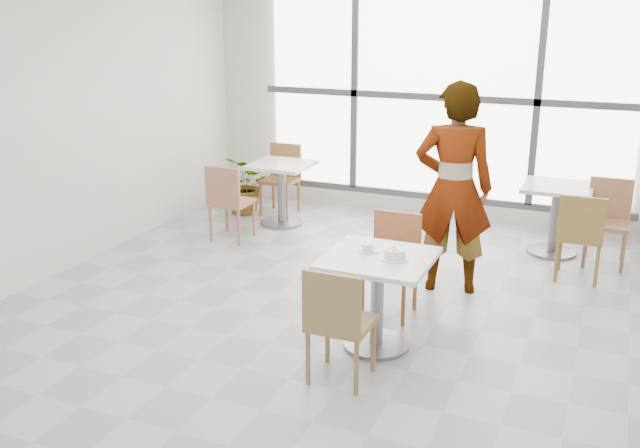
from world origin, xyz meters
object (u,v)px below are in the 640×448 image
at_px(bg_table_left, 282,185).
at_px(bg_chair_left_near, 228,198).
at_px(coffee_cup, 367,248).
at_px(chair_near, 337,318).
at_px(bg_table_right, 556,209).
at_px(bg_chair_left_far, 282,174).
at_px(bg_chair_right_far, 608,216).
at_px(main_table, 378,284).
at_px(chair_far, 393,256).
at_px(oatmeal_bowl, 395,254).
at_px(bg_chair_right_near, 581,232).
at_px(person, 454,189).
at_px(plant_left, 246,185).

distance_m(bg_table_left, bg_chair_left_near, 0.86).
height_order(coffee_cup, bg_table_left, coffee_cup).
bearing_deg(bg_table_left, chair_near, -58.40).
distance_m(bg_table_right, bg_chair_left_far, 3.36).
bearing_deg(bg_chair_right_far, main_table, -119.99).
height_order(coffee_cup, bg_table_right, coffee_cup).
relative_size(chair_near, chair_far, 1.00).
bearing_deg(bg_table_right, chair_near, -108.10).
xyz_separation_m(chair_far, bg_table_left, (-1.99, 1.92, -0.01)).
height_order(chair_far, bg_chair_left_near, same).
distance_m(main_table, chair_far, 0.71).
distance_m(chair_far, bg_table_right, 2.39).
xyz_separation_m(coffee_cup, bg_chair_left_far, (-2.19, 3.03, -0.28)).
xyz_separation_m(chair_far, oatmeal_bowl, (0.23, -0.72, 0.29)).
bearing_deg(coffee_cup, bg_chair_left_far, 125.89).
bearing_deg(bg_chair_right_near, bg_chair_left_near, 3.76).
distance_m(chair_near, person, 2.11).
height_order(person, bg_chair_right_far, person).
xyz_separation_m(bg_chair_left_far, bg_chair_right_near, (3.65, -1.04, 0.00)).
relative_size(bg_table_right, bg_chair_right_far, 0.86).
distance_m(person, bg_chair_left_far, 3.11).
height_order(main_table, bg_chair_right_near, bg_chair_right_near).
bearing_deg(bg_chair_left_near, bg_table_left, -108.19).
bearing_deg(bg_chair_left_near, coffee_cup, 142.09).
bearing_deg(bg_chair_right_far, chair_near, -116.05).
bearing_deg(bg_chair_left_far, bg_table_left, -65.26).
bearing_deg(bg_table_left, bg_chair_right_near, -9.45).
distance_m(chair_near, bg_chair_left_far, 4.35).
xyz_separation_m(bg_chair_right_near, plant_left, (-4.04, 0.79, -0.12)).
bearing_deg(bg_chair_right_far, bg_table_right, 171.45).
bearing_deg(bg_chair_left_far, oatmeal_bowl, -51.89).
relative_size(bg_table_right, plant_left, 1.00).
distance_m(oatmeal_bowl, bg_chair_right_near, 2.41).
bearing_deg(bg_table_left, bg_chair_right_far, 1.48).
bearing_deg(bg_chair_left_near, plant_left, -71.59).
bearing_deg(bg_chair_left_far, main_table, -53.30).
distance_m(oatmeal_bowl, bg_chair_right_far, 3.10).
xyz_separation_m(chair_near, oatmeal_bowl, (0.21, 0.63, 0.29)).
distance_m(bg_chair_left_near, plant_left, 1.10).
xyz_separation_m(chair_near, plant_left, (-2.62, 3.49, -0.12)).
xyz_separation_m(person, bg_table_left, (-2.34, 1.24, -0.48)).
xyz_separation_m(chair_near, person, (0.33, 2.03, 0.47)).
height_order(bg_table_left, bg_table_right, same).
distance_m(bg_table_left, bg_chair_right_far, 3.66).
relative_size(chair_near, bg_table_right, 1.16).
height_order(bg_chair_left_near, bg_chair_left_far, same).
bearing_deg(main_table, coffee_cup, 151.96).
distance_m(bg_chair_right_far, plant_left, 4.27).
bearing_deg(bg_chair_left_near, bg_chair_left_far, -92.30).
xyz_separation_m(chair_near, bg_chair_right_far, (1.64, 3.36, 0.00)).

